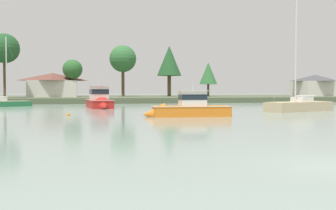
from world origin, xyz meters
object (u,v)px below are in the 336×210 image
(cruiser_orange, at_px, (184,111))
(mooring_buoy_orange, at_px, (68,115))
(sailboat_sand, at_px, (299,109))
(cruiser_red, at_px, (100,102))
(sailboat_green, at_px, (2,105))

(cruiser_orange, xyz_separation_m, mooring_buoy_orange, (-11.02, 3.89, -0.50))
(cruiser_orange, height_order, mooring_buoy_orange, cruiser_orange)
(sailboat_sand, xyz_separation_m, cruiser_orange, (-16.14, -5.92, 0.26))
(cruiser_red, distance_m, cruiser_orange, 21.81)
(cruiser_orange, bearing_deg, sailboat_green, 127.63)
(sailboat_green, bearing_deg, sailboat_sand, -30.47)
(sailboat_sand, xyz_separation_m, mooring_buoy_orange, (-27.15, -2.03, -0.24))
(sailboat_green, relative_size, mooring_buoy_orange, 29.00)
(mooring_buoy_orange, bearing_deg, cruiser_red, 76.75)
(sailboat_green, xyz_separation_m, cruiser_red, (14.67, -7.58, 0.53))
(sailboat_green, relative_size, cruiser_red, 1.06)
(sailboat_green, height_order, mooring_buoy_orange, sailboat_green)
(sailboat_green, distance_m, cruiser_orange, 35.62)
(sailboat_green, distance_m, mooring_buoy_orange, 26.58)
(cruiser_red, height_order, cruiser_orange, cruiser_red)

